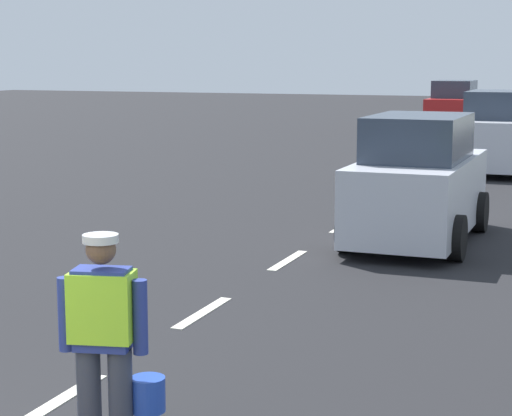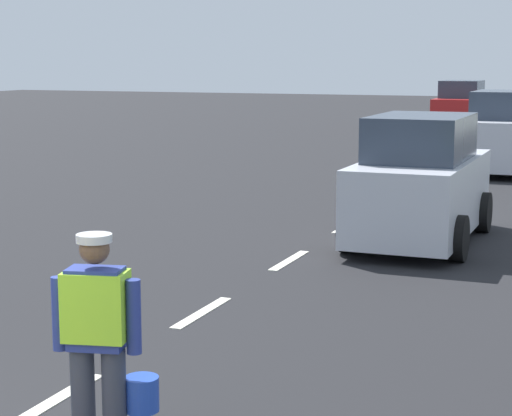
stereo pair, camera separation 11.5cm
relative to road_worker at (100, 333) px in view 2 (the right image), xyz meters
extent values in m
plane|color=black|center=(-0.95, 19.08, -0.93)|extent=(96.00, 96.00, 0.00)
cube|color=silver|center=(-0.95, 0.78, -0.93)|extent=(0.14, 1.40, 0.01)
cube|color=silver|center=(-0.95, 3.78, -0.93)|extent=(0.14, 1.40, 0.01)
cube|color=silver|center=(-0.95, 6.78, -0.93)|extent=(0.14, 1.40, 0.01)
cube|color=silver|center=(-0.95, 9.78, -0.93)|extent=(0.14, 1.40, 0.01)
cube|color=silver|center=(-0.95, 12.78, -0.93)|extent=(0.14, 1.40, 0.01)
cube|color=silver|center=(-0.95, 15.78, -0.93)|extent=(0.14, 1.40, 0.01)
cube|color=silver|center=(-0.95, 18.78, -0.93)|extent=(0.14, 1.40, 0.01)
cube|color=silver|center=(-0.95, 21.78, -0.93)|extent=(0.14, 1.40, 0.01)
cube|color=silver|center=(-0.95, 24.78, -0.93)|extent=(0.14, 1.40, 0.01)
cube|color=silver|center=(-0.95, 27.78, -0.93)|extent=(0.14, 1.40, 0.01)
cube|color=silver|center=(-0.95, 30.78, -0.93)|extent=(0.14, 1.40, 0.01)
cube|color=silver|center=(-0.95, 33.78, -0.93)|extent=(0.14, 1.40, 0.01)
cylinder|color=#383D4C|center=(-0.14, -0.04, -0.52)|extent=(0.18, 0.18, 0.82)
cylinder|color=#383D4C|center=(0.10, 0.01, -0.52)|extent=(0.18, 0.18, 0.82)
cube|color=navy|center=(-0.02, -0.01, 0.19)|extent=(0.44, 0.32, 0.60)
cube|color=#A5EA33|center=(-0.02, -0.01, 0.21)|extent=(0.51, 0.38, 0.51)
cylinder|color=navy|center=(-0.29, -0.08, 0.14)|extent=(0.11, 0.11, 0.55)
cylinder|color=navy|center=(0.25, 0.05, 0.14)|extent=(0.11, 0.11, 0.55)
sphere|color=brown|center=(-0.02, -0.01, 0.63)|extent=(0.22, 0.22, 0.22)
cylinder|color=silver|center=(-0.02, -0.01, 0.71)|extent=(0.26, 0.26, 0.06)
cylinder|color=#2347B7|center=(0.25, 0.15, -0.48)|extent=(0.26, 0.26, 0.26)
cube|color=red|center=(-2.77, 32.54, -0.18)|extent=(1.75, 3.86, 1.14)
cube|color=#2D3847|center=(-2.77, 32.64, 0.74)|extent=(1.54, 2.12, 0.70)
cylinder|color=black|center=(-1.87, 31.35, -0.59)|extent=(0.22, 0.68, 0.68)
cylinder|color=black|center=(-3.66, 31.35, -0.59)|extent=(0.22, 0.68, 0.68)
cylinder|color=black|center=(-1.87, 33.74, -0.59)|extent=(0.22, 0.68, 0.68)
cylinder|color=black|center=(-3.66, 33.74, -0.59)|extent=(0.22, 0.68, 0.68)
cube|color=silver|center=(0.66, 18.72, -0.14)|extent=(1.79, 3.91, 1.22)
cube|color=#2D3847|center=(0.66, 18.63, 0.82)|extent=(1.58, 2.15, 0.70)
cylinder|color=black|center=(-0.26, 19.93, -0.59)|extent=(0.22, 0.68, 0.68)
cylinder|color=black|center=(-0.26, 17.51, -0.59)|extent=(0.22, 0.68, 0.68)
cube|color=silver|center=(0.51, 8.90, -0.17)|extent=(1.60, 3.99, 1.16)
cube|color=#2D3847|center=(0.51, 8.80, 0.75)|extent=(1.41, 2.20, 0.70)
cylinder|color=black|center=(-0.31, 10.13, -0.59)|extent=(0.22, 0.68, 0.68)
cylinder|color=black|center=(1.33, 10.13, -0.59)|extent=(0.22, 0.68, 0.68)
cylinder|color=black|center=(-0.31, 7.66, -0.59)|extent=(0.22, 0.68, 0.68)
cylinder|color=black|center=(1.33, 7.66, -0.59)|extent=(0.22, 0.68, 0.68)
camera|label=1|loc=(3.36, -5.67, 1.98)|focal=64.95mm
camera|label=2|loc=(3.47, -5.63, 1.98)|focal=64.95mm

